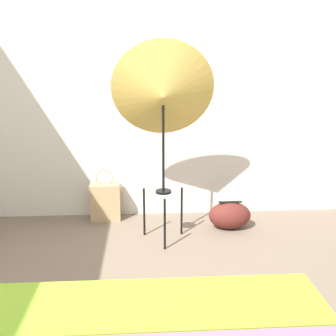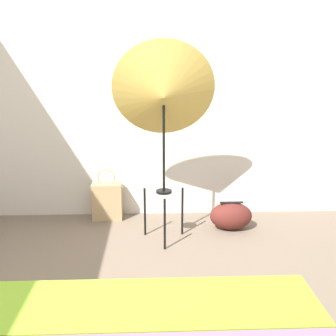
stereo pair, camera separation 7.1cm
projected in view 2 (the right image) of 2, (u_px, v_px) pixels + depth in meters
name	position (u px, v px, depth m)	size (l,w,h in m)	color
wall_back	(118.00, 91.00, 3.91)	(8.00, 0.05, 2.60)	silver
photo_umbrella	(164.00, 94.00, 3.28)	(0.88, 0.48, 1.76)	black
tote_bag	(107.00, 201.00, 4.04)	(0.30, 0.16, 0.54)	tan
duffel_bag	(231.00, 216.00, 3.81)	(0.41, 0.27, 0.28)	#5B231E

